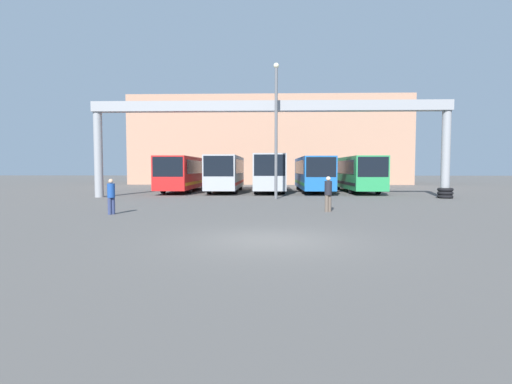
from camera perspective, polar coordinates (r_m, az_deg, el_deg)
The scene contains 12 objects.
ground_plane at distance 11.61m, azimuth 2.11°, elevation -6.86°, with size 200.00×200.00×0.00m, color #514F4C.
building_backdrop at distance 55.83m, azimuth 1.90°, elevation 7.08°, with size 35.86×12.00×11.26m.
overhead_gantry at distance 28.22m, azimuth 1.97°, elevation 10.54°, with size 24.90×0.80×6.71m.
bus_slot_0 at distance 36.54m, azimuth -10.10°, elevation 2.87°, with size 2.52×12.41×3.02m.
bus_slot_1 at distance 35.02m, azimuth -4.31°, elevation 2.95°, with size 2.47×10.56×3.09m.
bus_slot_2 at distance 34.62m, azimuth 1.93°, elevation 3.04°, with size 2.55×10.15×3.19m.
bus_slot_3 at distance 35.33m, azimuth 8.12°, elevation 2.84°, with size 2.43×11.15×2.99m.
bus_slot_4 at distance 36.02m, azimuth 14.13°, elevation 2.80°, with size 2.48×11.30×3.01m.
pedestrian_mid_left at distance 19.31m, azimuth 10.28°, elevation -0.14°, with size 0.35×0.35×1.68m.
pedestrian_near_left at distance 18.97m, azimuth -19.99°, elevation -0.49°, with size 0.33×0.33×1.59m.
tire_stack at distance 30.39m, azimuth 25.42°, elevation -0.13°, with size 1.04×1.04×0.72m.
lamp_post at distance 26.95m, azimuth 2.89°, elevation 9.39°, with size 0.36×0.36×9.02m.
Camera 1 is at (-0.06, -11.42, 2.08)m, focal length 28.00 mm.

